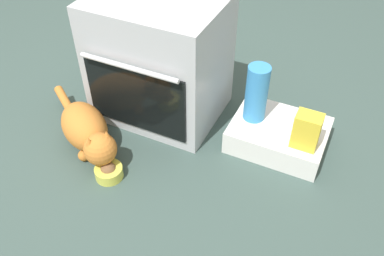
# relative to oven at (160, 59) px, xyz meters

# --- Properties ---
(ground) EXTENTS (8.00, 8.00, 0.00)m
(ground) POSITION_rel_oven_xyz_m (0.02, -0.44, -0.33)
(ground) COLOR #384C47
(oven) EXTENTS (0.64, 0.55, 0.66)m
(oven) POSITION_rel_oven_xyz_m (0.00, 0.00, 0.00)
(oven) COLOR #B7BABF
(oven) RESTS_ON ground
(pantry_cabinet) EXTENTS (0.47, 0.36, 0.13)m
(pantry_cabinet) POSITION_rel_oven_xyz_m (0.67, -0.00, -0.27)
(pantry_cabinet) COLOR white
(pantry_cabinet) RESTS_ON ground
(food_bowl) EXTENTS (0.13, 0.13, 0.09)m
(food_bowl) POSITION_rel_oven_xyz_m (0.01, -0.56, -0.30)
(food_bowl) COLOR #D1D14C
(food_bowl) RESTS_ON ground
(cat) EXTENTS (0.62, 0.43, 0.23)m
(cat) POSITION_rel_oven_xyz_m (-0.18, -0.44, -0.21)
(cat) COLOR #C6752D
(cat) RESTS_ON ground
(snack_bag) EXTENTS (0.12, 0.09, 0.18)m
(snack_bag) POSITION_rel_oven_xyz_m (0.81, -0.09, -0.11)
(snack_bag) COLOR yellow
(snack_bag) RESTS_ON pantry_cabinet
(water_bottle) EXTENTS (0.11, 0.11, 0.30)m
(water_bottle) POSITION_rel_oven_xyz_m (0.53, 0.01, -0.05)
(water_bottle) COLOR #388CD1
(water_bottle) RESTS_ON pantry_cabinet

